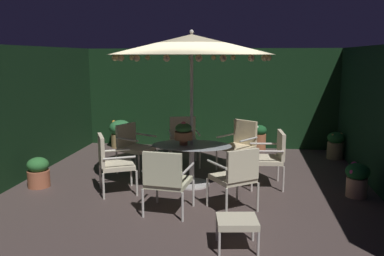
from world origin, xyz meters
TOP-DOWN VIEW (x-y plane):
  - ground_plane at (0.00, 0.00)m, footprint 6.86×6.73m
  - hedge_backdrop_rear at (0.00, 3.21)m, footprint 6.86×0.30m
  - hedge_backdrop_left at (-3.28, 0.00)m, footprint 0.30×6.73m
  - patio_dining_table at (-0.02, -0.05)m, footprint 1.42×0.95m
  - patio_umbrella at (-0.02, -0.05)m, footprint 2.81×2.81m
  - centerpiece_planter at (-0.16, -0.10)m, footprint 0.32×0.32m
  - patio_chair_north at (0.80, -1.19)m, footprint 0.80×0.80m
  - patio_chair_northeast at (1.38, 0.06)m, footprint 0.61×0.67m
  - patio_chair_east at (0.81, 1.10)m, footprint 0.84×0.84m
  - patio_chair_southeast at (-0.39, 1.32)m, footprint 0.75×0.77m
  - patio_chair_south at (-1.28, 0.58)m, footprint 0.79×0.77m
  - patio_chair_southwest at (-1.29, -0.67)m, footprint 0.76×0.77m
  - patio_chair_west at (-0.19, -1.46)m, footprint 0.69×0.70m
  - ottoman_footrest at (0.85, -2.37)m, footprint 0.54×0.48m
  - potted_plant_right_far at (-0.56, 2.70)m, footprint 0.57×0.57m
  - potted_plant_left_far at (2.75, -0.30)m, footprint 0.38×0.38m
  - potted_plant_back_center at (-2.23, 2.71)m, footprint 0.56×0.56m
  - potted_plant_right_near at (2.92, 2.22)m, footprint 0.37×0.37m
  - potted_plant_back_right at (1.24, 2.81)m, footprint 0.35×0.35m
  - potted_plant_back_left at (-2.68, -0.54)m, footprint 0.38×0.38m

SIDE VIEW (x-z plane):
  - ground_plane at x=0.00m, z-range -0.02..0.00m
  - potted_plant_back_left at x=-2.68m, z-range 0.01..0.54m
  - potted_plant_left_far at x=2.75m, z-range 0.03..0.59m
  - potted_plant_right_near at x=2.92m, z-range 0.02..0.63m
  - ottoman_footrest at x=0.85m, z-range 0.14..0.51m
  - potted_plant_back_right at x=1.24m, z-range 0.02..0.65m
  - potted_plant_right_far at x=-0.56m, z-range 0.03..0.66m
  - potted_plant_back_center at x=-2.23m, z-range 0.03..0.72m
  - patio_dining_table at x=-0.02m, z-range 0.17..0.91m
  - patio_chair_west at x=-0.19m, z-range 0.07..1.04m
  - patio_chair_east at x=0.81m, z-range 0.07..1.06m
  - patio_chair_south at x=-1.28m, z-range 0.09..1.05m
  - patio_chair_southwest at x=-1.29m, z-range 0.07..1.07m
  - patio_chair_north at x=0.80m, z-range 0.09..1.06m
  - patio_chair_northeast at x=1.38m, z-range 0.09..1.07m
  - patio_chair_southeast at x=-0.39m, z-range 0.08..1.08m
  - centerpiece_planter at x=-0.16m, z-range 0.76..1.17m
  - hedge_backdrop_rear at x=0.00m, z-range 0.00..2.47m
  - hedge_backdrop_left at x=-3.28m, z-range 0.00..2.47m
  - patio_umbrella at x=-0.02m, z-range 1.11..3.83m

